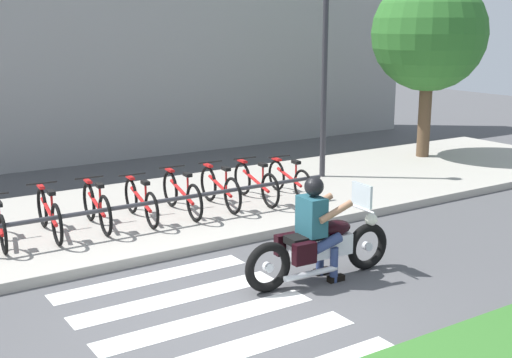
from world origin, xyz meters
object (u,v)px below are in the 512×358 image
object	(u,v)px
bicycle_6	(256,183)
bicycle_7	(289,179)
bicycle_4	(182,194)
bicycle_5	(220,188)
tree_near_rack	(429,34)
street_lamp	(325,59)
bicycle_1	(49,214)
bicycle_2	(97,207)
bicycle_3	(141,201)
motorcycle	(321,247)
bike_rack	(176,200)
rider	(317,221)

from	to	relation	value
bicycle_6	bicycle_7	bearing A→B (deg)	0.03
bicycle_4	bicycle_5	xyz separation A→B (m)	(0.77, -0.00, 0.00)
tree_near_rack	street_lamp	bearing A→B (deg)	-173.53
bicycle_1	bicycle_5	size ratio (longest dim) A/B	1.04
bicycle_2	bicycle_3	bearing A→B (deg)	0.09
motorcycle	bicycle_2	xyz separation A→B (m)	(-1.88, 3.45, 0.04)
bicycle_2	bicycle_7	size ratio (longest dim) A/B	1.03
bike_rack	tree_near_rack	bearing A→B (deg)	13.83
rider	street_lamp	distance (m)	6.01
bicycle_5	street_lamp	xyz separation A→B (m)	(3.13, 0.97, 2.16)
bicycle_2	motorcycle	bearing A→B (deg)	-61.43
bike_rack	street_lamp	xyz separation A→B (m)	(4.28, 1.52, 2.10)
bicycle_2	street_lamp	bearing A→B (deg)	10.12
bicycle_5	tree_near_rack	distance (m)	7.29
bike_rack	tree_near_rack	distance (m)	8.45
rider	bicycle_5	world-z (taller)	rider
motorcycle	rider	bearing A→B (deg)	174.58
bike_rack	bicycle_5	bearing A→B (deg)	25.62
bicycle_7	bicycle_4	bearing A→B (deg)	-179.99
motorcycle	rider	xyz separation A→B (m)	(-0.08, 0.01, 0.37)
bicycle_5	bicycle_1	bearing A→B (deg)	180.00
bicycle_2	bicycle_6	size ratio (longest dim) A/B	0.93
bicycle_3	street_lamp	world-z (taller)	street_lamp
bicycle_1	bike_rack	distance (m)	2.00
tree_near_rack	bicycle_1	bearing A→B (deg)	-171.99
motorcycle	rider	size ratio (longest dim) A/B	1.59
bicycle_4	tree_near_rack	world-z (taller)	tree_near_rack
bicycle_1	bicycle_6	world-z (taller)	bicycle_1
bicycle_7	tree_near_rack	bearing A→B (deg)	14.97
bicycle_1	bicycle_5	xyz separation A→B (m)	(3.08, -0.00, -0.00)
bicycle_4	bicycle_5	world-z (taller)	bicycle_5
rider	bicycle_3	bearing A→B (deg)	106.71
rider	street_lamp	xyz separation A→B (m)	(3.63, 4.42, 1.83)
bicycle_6	bicycle_2	bearing A→B (deg)	-179.99
bicycle_2	bicycle_4	bearing A→B (deg)	0.02
bicycle_7	bike_rack	world-z (taller)	bicycle_7
bicycle_2	bicycle_3	size ratio (longest dim) A/B	0.97
bicycle_6	street_lamp	bearing A→B (deg)	22.33
bicycle_1	bicycle_7	world-z (taller)	bicycle_1
bicycle_3	bike_rack	size ratio (longest dim) A/B	0.28
bicycle_5	street_lamp	world-z (taller)	street_lamp
bicycle_1	bicycle_7	size ratio (longest dim) A/B	1.10
bike_rack	street_lamp	distance (m)	5.01
street_lamp	motorcycle	bearing A→B (deg)	-128.80
bike_rack	bicycle_4	bearing A→B (deg)	55.21
bicycle_7	street_lamp	bearing A→B (deg)	31.35
rider	bike_rack	xyz separation A→B (m)	(-0.65, 2.89, -0.26)
bicycle_3	bike_rack	bearing A→B (deg)	-55.28
bicycle_7	street_lamp	xyz separation A→B (m)	(1.59, 0.97, 2.19)
bicycle_1	bicycle_2	distance (m)	0.77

